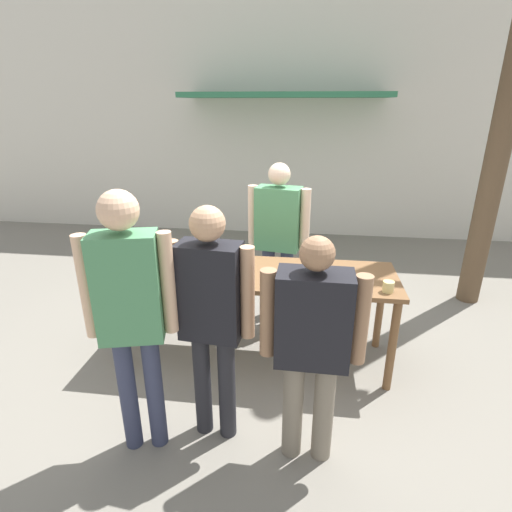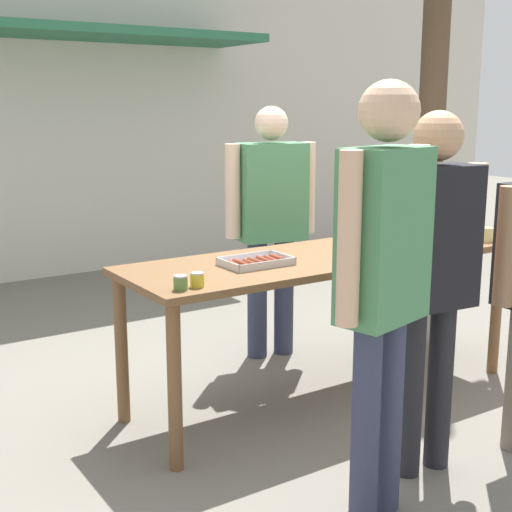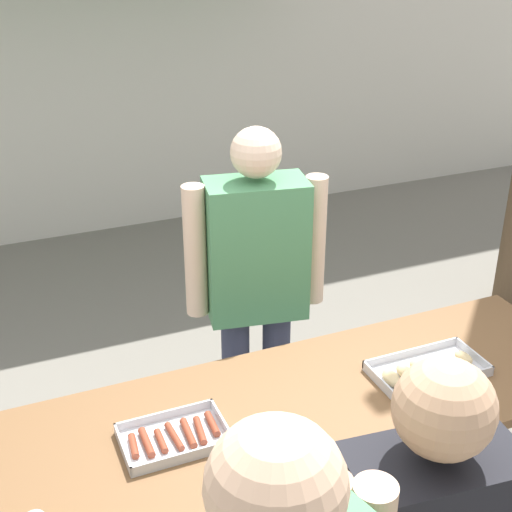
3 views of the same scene
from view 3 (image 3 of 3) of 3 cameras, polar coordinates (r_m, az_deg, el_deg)
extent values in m
cube|color=brown|center=(2.77, 3.73, -11.93)|extent=(2.48, 0.78, 0.04)
cylinder|color=brown|center=(3.80, 17.60, -9.71)|extent=(0.07, 0.07, 0.85)
cube|color=silver|center=(2.59, -6.55, -14.41)|extent=(0.37, 0.24, 0.01)
cube|color=silver|center=(2.49, -5.76, -15.69)|extent=(0.37, 0.01, 0.03)
cube|color=silver|center=(2.67, -7.33, -12.52)|extent=(0.37, 0.01, 0.03)
cube|color=silver|center=(2.55, -10.61, -14.92)|extent=(0.01, 0.24, 0.03)
cube|color=silver|center=(2.62, -2.69, -13.14)|extent=(0.01, 0.24, 0.03)
cylinder|color=brown|center=(2.56, -9.77, -14.76)|extent=(0.04, 0.11, 0.03)
cylinder|color=brown|center=(2.57, -8.75, -14.53)|extent=(0.03, 0.14, 0.03)
cylinder|color=brown|center=(2.57, -7.61, -14.46)|extent=(0.03, 0.11, 0.03)
cylinder|color=brown|center=(2.58, -6.55, -14.14)|extent=(0.03, 0.14, 0.02)
cylinder|color=brown|center=(2.59, -5.43, -13.92)|extent=(0.03, 0.15, 0.03)
cylinder|color=brown|center=(2.60, -4.50, -13.74)|extent=(0.04, 0.14, 0.03)
cylinder|color=brown|center=(2.62, -3.52, -13.26)|extent=(0.03, 0.12, 0.03)
cube|color=silver|center=(2.98, 13.53, -9.00)|extent=(0.46, 0.24, 0.01)
cube|color=silver|center=(2.90, 14.91, -9.82)|extent=(0.46, 0.01, 0.03)
cube|color=silver|center=(3.05, 12.31, -7.55)|extent=(0.46, 0.01, 0.03)
cube|color=silver|center=(2.86, 9.81, -9.78)|extent=(0.01, 0.24, 0.03)
cube|color=silver|center=(3.10, 17.03, -7.59)|extent=(0.01, 0.24, 0.03)
ellipsoid|color=#D6B77F|center=(2.87, 10.77, -9.56)|extent=(0.07, 0.11, 0.04)
ellipsoid|color=#D6B77F|center=(2.91, 11.83, -9.08)|extent=(0.06, 0.10, 0.05)
ellipsoid|color=#D6B77F|center=(2.95, 13.08, -8.77)|extent=(0.08, 0.13, 0.05)
ellipsoid|color=#D6B77F|center=(2.99, 14.17, -8.43)|extent=(0.06, 0.12, 0.04)
ellipsoid|color=#D6B77F|center=(3.02, 15.31, -8.16)|extent=(0.07, 0.11, 0.04)
ellipsoid|color=#D6B77F|center=(3.07, 16.26, -7.77)|extent=(0.06, 0.10, 0.04)
cylinder|color=#333851|center=(3.63, -1.61, -10.33)|extent=(0.14, 0.14, 0.83)
cylinder|color=#333851|center=(3.66, 1.59, -9.92)|extent=(0.14, 0.14, 0.83)
cube|color=#478456|center=(3.26, 0.00, 0.55)|extent=(0.49, 0.33, 0.66)
sphere|color=beige|center=(3.09, 0.00, 8.28)|extent=(0.23, 0.23, 0.23)
cylinder|color=beige|center=(3.21, -4.88, 0.34)|extent=(0.10, 0.10, 0.63)
cylinder|color=beige|center=(3.32, 4.72, 1.26)|extent=(0.10, 0.10, 0.63)
sphere|color=#DBAD89|center=(1.21, 1.60, -17.97)|extent=(0.24, 0.24, 0.24)
sphere|color=tan|center=(1.59, 14.82, -11.72)|extent=(0.22, 0.22, 0.22)
camera|label=1|loc=(1.95, 104.18, -15.38)|focal=28.00mm
camera|label=2|loc=(2.19, -141.85, -43.55)|focal=50.00mm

